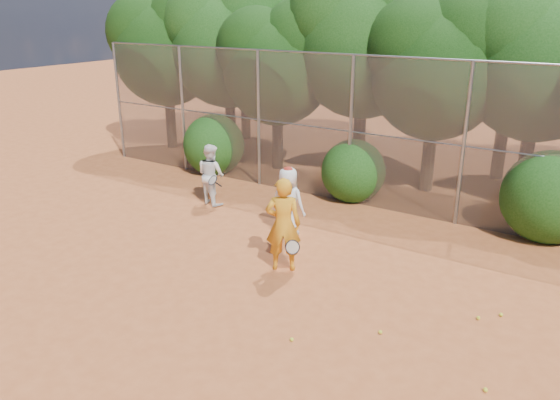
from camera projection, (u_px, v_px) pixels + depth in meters
The scene contains 22 objects.
ground at pixel (252, 305), 10.03m from camera, with size 80.00×80.00×0.00m, color #AD5327.
fence_back at pixel (381, 134), 14.15m from camera, with size 20.05×0.09×4.03m.
tree_0 at pixel (167, 42), 19.88m from camera, with size 4.38×3.81×6.00m.
tree_1 at pixel (230, 37), 18.93m from camera, with size 4.64×4.03×6.35m.
tree_2 at pixel (279, 59), 17.29m from camera, with size 3.99×3.47×5.47m.
tree_3 at pixel (367, 33), 16.54m from camera, with size 4.89×4.26×6.70m.
tree_4 at pixel (440, 61), 15.01m from camera, with size 4.19×3.64×5.73m.
tree_5 at pixel (545, 52), 14.27m from camera, with size 4.51×3.92×6.17m.
tree_9 at pixel (246, 29), 21.20m from camera, with size 4.83×4.20×6.62m.
tree_10 at pixel (367, 23), 18.72m from camera, with size 5.15×4.48×7.06m.
tree_11 at pixel (517, 42), 16.01m from camera, with size 4.64×4.03×6.35m.
bush_0 at pixel (214, 142), 17.74m from camera, with size 2.00×2.00×2.00m, color #153E0F.
bush_1 at pixel (353, 168), 15.23m from camera, with size 1.80×1.80×1.80m, color #153E0F.
bush_2 at pixel (550, 193), 12.62m from camera, with size 2.20×2.20×2.20m, color #153E0F.
player_yellow at pixel (283, 225), 11.07m from camera, with size 0.94×0.77×1.99m.
player_teen at pixel (288, 202), 12.74m from camera, with size 0.86×0.59×1.72m.
player_white at pixel (211, 174), 14.88m from camera, with size 0.94×0.84×1.68m.
ball_0 at pixel (478, 318), 9.54m from camera, with size 0.07×0.07×0.07m, color #CDD126.
ball_1 at pixel (501, 315), 9.64m from camera, with size 0.07×0.07×0.07m, color #CDD126.
ball_2 at pixel (380, 332), 9.12m from camera, with size 0.07×0.07×0.07m, color #CDD126.
ball_3 at pixel (485, 390), 7.75m from camera, with size 0.07×0.07×0.07m, color #CDD126.
ball_4 at pixel (292, 340), 8.92m from camera, with size 0.07×0.07×0.07m, color #CDD126.
Camera 1 is at (5.18, -7.13, 5.19)m, focal length 35.00 mm.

